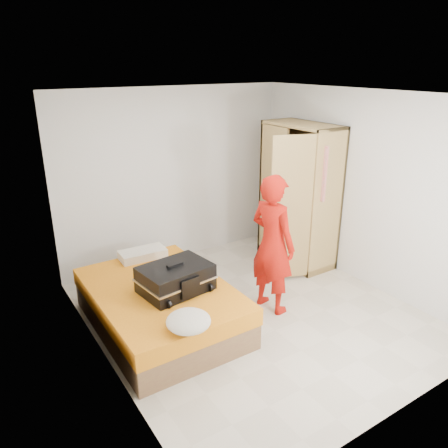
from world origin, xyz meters
TOP-DOWN VIEW (x-y plane):
  - room at (0.00, 0.00)m, footprint 4.00×4.02m
  - bed at (-1.05, 0.37)m, footprint 1.42×2.02m
  - wardrobe at (1.45, 0.87)m, footprint 1.15×1.20m
  - person at (0.27, -0.01)m, footprint 0.52×0.69m
  - suitcase at (-0.92, 0.21)m, footprint 0.83×0.66m
  - round_cushion at (-1.17, -0.53)m, footprint 0.43×0.43m
  - pillow at (-0.89, 1.22)m, footprint 0.61×0.33m

SIDE VIEW (x-z plane):
  - bed at x=-1.05m, z-range 0.00..0.50m
  - pillow at x=-0.89m, z-range 0.50..0.61m
  - round_cushion at x=-1.17m, z-range 0.50..0.67m
  - suitcase at x=-0.92m, z-range 0.48..0.81m
  - person at x=0.27m, z-range 0.00..1.72m
  - wardrobe at x=1.45m, z-range -0.05..2.05m
  - room at x=0.00m, z-range 0.00..2.60m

